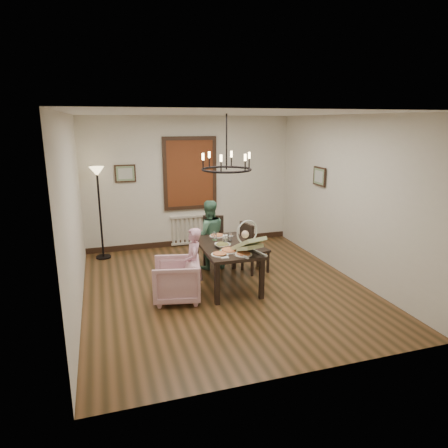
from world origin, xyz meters
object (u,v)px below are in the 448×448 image
seated_man (209,240)px  chair_far (213,240)px  chair_right (255,247)px  armchair (176,280)px  elderly_woman (193,269)px  drinking_glass (225,243)px  floor_lamp (100,214)px  baby_bouncer (248,242)px  dining_table (226,250)px

seated_man → chair_far: bearing=-119.6°
chair_right → armchair: 1.78m
elderly_woman → seated_man: 1.32m
chair_far → chair_right: 0.91m
drinking_glass → floor_lamp: size_ratio=0.08×
baby_bouncer → drinking_glass: bearing=105.4°
armchair → dining_table: bearing=121.5°
baby_bouncer → armchair: bearing=156.5°
baby_bouncer → chair_right: bearing=47.6°
dining_table → elderly_woman: bearing=-152.4°
dining_table → chair_right: (0.69, 0.42, -0.14)m
drinking_glass → armchair: bearing=-164.4°
baby_bouncer → floor_lamp: floor_lamp is taller
drinking_glass → seated_man: bearing=91.1°
seated_man → drinking_glass: bearing=94.1°
drinking_glass → elderly_woman: bearing=-158.1°
chair_right → armchair: size_ratio=1.32×
seated_man → floor_lamp: bearing=-29.1°
chair_far → drinking_glass: size_ratio=6.43×
dining_table → baby_bouncer: 0.61m
elderly_woman → baby_bouncer: bearing=87.6°
armchair → seated_man: bearing=156.2°
seated_man → armchair: bearing=57.7°
chair_far → armchair: (-0.99, -1.43, -0.13)m
baby_bouncer → floor_lamp: (-2.15, 2.56, 0.02)m
chair_far → elderly_woman: size_ratio=0.98×
armchair → baby_bouncer: bearing=92.2°
seated_man → drinking_glass: (0.02, -0.95, 0.23)m
elderly_woman → chair_far: bearing=163.2°
elderly_woman → drinking_glass: elderly_woman is taller
chair_far → seated_man: bearing=-105.4°
seated_man → drinking_glass: 0.98m
chair_far → seated_man: 0.29m
chair_far → armchair: chair_far is taller
armchair → drinking_glass: drinking_glass is taller
armchair → floor_lamp: floor_lamp is taller
elderly_woman → baby_bouncer: (0.83, -0.18, 0.41)m
chair_right → baby_bouncer: baby_bouncer is taller
floor_lamp → armchair: bearing=-66.2°
elderly_woman → armchair: bearing=-79.2°
chair_right → elderly_woman: 1.53m
chair_right → chair_far: bearing=31.2°
chair_right → seated_man: (-0.76, 0.44, 0.07)m
dining_table → chair_far: bearing=86.1°
floor_lamp → baby_bouncer: bearing=-49.9°
elderly_woman → seated_man: seated_man is taller
dining_table → armchair: size_ratio=2.09×
chair_right → elderly_woman: size_ratio=1.01×
dining_table → drinking_glass: drinking_glass is taller
chair_far → dining_table: bearing=-77.1°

